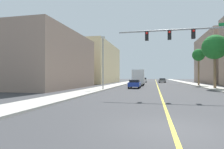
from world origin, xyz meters
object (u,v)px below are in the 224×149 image
at_px(car_blue, 135,84).
at_px(car_gray, 162,80).
at_px(car_white, 144,80).
at_px(palm_far, 198,56).
at_px(delivery_truck, 139,77).
at_px(traffic_signal_mast, 205,41).
at_px(street_lamp, 103,60).
at_px(palm_mid, 215,47).

height_order(car_blue, car_gray, car_blue).
distance_m(car_gray, car_white, 5.84).
height_order(palm_far, delivery_truck, palm_far).
distance_m(palm_far, car_white, 24.68).
bearing_deg(traffic_signal_mast, street_lamp, 144.75).
xyz_separation_m(street_lamp, car_white, (3.80, 35.92, -3.51)).
height_order(traffic_signal_mast, car_gray, traffic_signal_mast).
bearing_deg(palm_far, car_gray, 107.89).
height_order(car_blue, car_white, car_white).
relative_size(palm_mid, palm_far, 1.12).
bearing_deg(delivery_truck, street_lamp, -105.35).
distance_m(street_lamp, car_gray, 35.94).
height_order(street_lamp, car_blue, street_lamp).
xyz_separation_m(street_lamp, palm_mid, (16.19, 6.11, 2.11)).
bearing_deg(traffic_signal_mast, car_white, 99.76).
height_order(car_blue, delivery_truck, delivery_truck).
relative_size(palm_far, car_white, 1.59).
relative_size(traffic_signal_mast, delivery_truck, 1.34).
distance_m(car_white, delivery_truck, 20.27).
relative_size(car_gray, car_white, 0.99).
distance_m(palm_mid, car_gray, 29.71).
distance_m(palm_mid, car_white, 32.77).
xyz_separation_m(palm_far, car_white, (-11.95, 20.93, -5.33)).
bearing_deg(street_lamp, delivery_truck, 76.49).
distance_m(palm_mid, delivery_truck, 16.36).
bearing_deg(street_lamp, car_gray, 74.65).
bearing_deg(palm_mid, delivery_truck, 142.43).
xyz_separation_m(traffic_signal_mast, delivery_truck, (-7.60, 23.70, -3.26)).
bearing_deg(car_white, street_lamp, -97.33).
distance_m(traffic_signal_mast, car_white, 44.79).
xyz_separation_m(traffic_signal_mast, car_blue, (-7.37, 12.88, -4.26)).
bearing_deg(car_white, traffic_signal_mast, -81.54).
xyz_separation_m(palm_mid, car_blue, (-12.20, -1.26, -5.66)).
bearing_deg(car_blue, car_gray, 80.45).
distance_m(palm_mid, car_blue, 13.51).
bearing_deg(palm_far, street_lamp, -136.42).
bearing_deg(car_gray, palm_far, -74.10).
xyz_separation_m(palm_far, delivery_truck, (-11.99, 0.68, -4.37)).
relative_size(palm_far, car_blue, 1.90).
relative_size(palm_far, delivery_truck, 0.84).
bearing_deg(traffic_signal_mast, car_blue, 119.78).
xyz_separation_m(palm_mid, car_white, (-12.39, 29.81, -5.62)).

